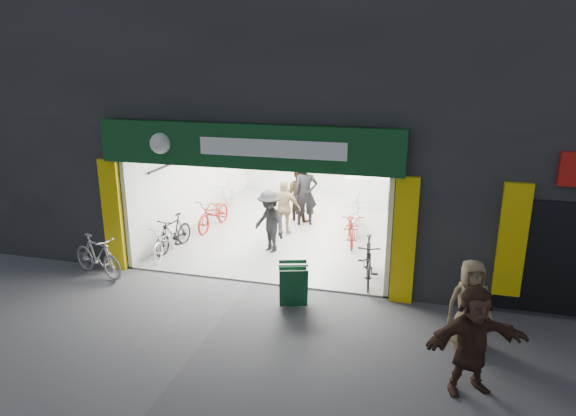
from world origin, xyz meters
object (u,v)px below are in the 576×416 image
at_px(pedestrian_near, 469,305).
at_px(bike_right_front, 368,261).
at_px(parked_bike, 97,256).
at_px(sandwich_board, 293,284).
at_px(bike_left_front, 167,240).

bearing_deg(pedestrian_near, bike_right_front, 115.42).
xyz_separation_m(parked_bike, sandwich_board, (4.62, -0.27, -0.01)).
distance_m(bike_right_front, pedestrian_near, 2.92).
bearing_deg(bike_left_front, sandwich_board, -31.11).
height_order(bike_left_front, parked_bike, parked_bike).
xyz_separation_m(bike_right_front, pedestrian_near, (1.92, -2.18, 0.29)).
relative_size(parked_bike, sandwich_board, 1.86).
relative_size(pedestrian_near, sandwich_board, 1.85).
bearing_deg(bike_left_front, parked_bike, -127.27).
distance_m(bike_right_front, sandwich_board, 1.98).
bearing_deg(bike_left_front, pedestrian_near, -25.10).
height_order(parked_bike, pedestrian_near, pedestrian_near).
distance_m(bike_right_front, parked_bike, 6.05).
bearing_deg(bike_right_front, sandwich_board, -138.19).
bearing_deg(pedestrian_near, sandwich_board, 151.93).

